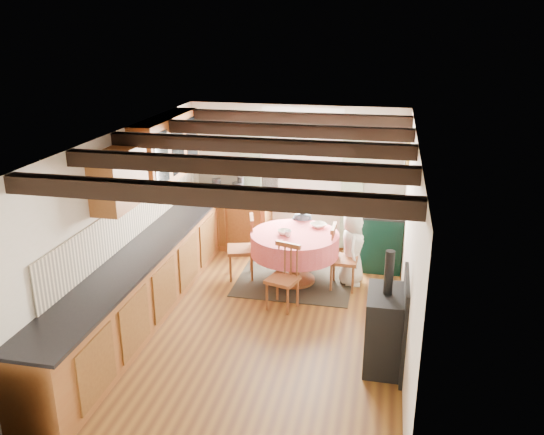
% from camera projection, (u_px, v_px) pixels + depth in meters
% --- Properties ---
extents(floor, '(3.60, 5.50, 0.00)m').
position_uv_depth(floor, '(259.00, 321.00, 7.29)').
color(floor, brown).
rests_on(floor, ground).
extents(ceiling, '(3.60, 5.50, 0.00)m').
position_uv_depth(ceiling, '(258.00, 138.00, 6.49)').
color(ceiling, white).
rests_on(ceiling, ground).
extents(wall_back, '(3.60, 0.00, 2.40)m').
position_uv_depth(wall_back, '(296.00, 177.00, 9.43)').
color(wall_back, silver).
rests_on(wall_back, ground).
extents(wall_front, '(3.60, 0.00, 2.40)m').
position_uv_depth(wall_front, '(177.00, 360.00, 4.35)').
color(wall_front, silver).
rests_on(wall_front, ground).
extents(wall_left, '(0.00, 5.50, 2.40)m').
position_uv_depth(wall_left, '(122.00, 224.00, 7.24)').
color(wall_left, silver).
rests_on(wall_left, ground).
extents(wall_right, '(0.00, 5.50, 2.40)m').
position_uv_depth(wall_right, '(409.00, 246.00, 6.54)').
color(wall_right, silver).
rests_on(wall_right, ground).
extents(beam_a, '(3.60, 0.16, 0.16)m').
position_uv_depth(beam_a, '(203.00, 195.00, 4.67)').
color(beam_a, black).
rests_on(beam_a, ceiling).
extents(beam_b, '(3.60, 0.16, 0.16)m').
position_uv_depth(beam_b, '(235.00, 166.00, 5.60)').
color(beam_b, black).
rests_on(beam_b, ceiling).
extents(beam_c, '(3.60, 0.16, 0.16)m').
position_uv_depth(beam_c, '(258.00, 145.00, 6.52)').
color(beam_c, black).
rests_on(beam_c, ceiling).
extents(beam_d, '(3.60, 0.16, 0.16)m').
position_uv_depth(beam_d, '(275.00, 130.00, 7.44)').
color(beam_d, black).
rests_on(beam_d, ceiling).
extents(beam_e, '(3.60, 0.16, 0.16)m').
position_uv_depth(beam_e, '(289.00, 118.00, 8.37)').
color(beam_e, black).
rests_on(beam_e, ceiling).
extents(splash_left, '(0.02, 4.50, 0.55)m').
position_uv_depth(splash_left, '(134.00, 217.00, 7.51)').
color(splash_left, beige).
rests_on(splash_left, wall_left).
extents(splash_back, '(1.40, 0.02, 0.55)m').
position_uv_depth(splash_back, '(238.00, 174.00, 9.60)').
color(splash_back, beige).
rests_on(splash_back, wall_back).
extents(base_cabinet_left, '(0.60, 5.30, 0.88)m').
position_uv_depth(base_cabinet_left, '(148.00, 280.00, 7.43)').
color(base_cabinet_left, brown).
rests_on(base_cabinet_left, floor).
extents(base_cabinet_back, '(1.30, 0.60, 0.88)m').
position_uv_depth(base_cabinet_back, '(232.00, 221.00, 9.61)').
color(base_cabinet_back, brown).
rests_on(base_cabinet_back, floor).
extents(worktop_left, '(0.64, 5.30, 0.04)m').
position_uv_depth(worktop_left, '(147.00, 248.00, 7.28)').
color(worktop_left, black).
rests_on(worktop_left, base_cabinet_left).
extents(worktop_back, '(1.30, 0.64, 0.04)m').
position_uv_depth(worktop_back, '(231.00, 196.00, 9.44)').
color(worktop_back, black).
rests_on(worktop_back, base_cabinet_back).
extents(wall_cabinet_glass, '(0.34, 1.80, 0.90)m').
position_uv_depth(wall_cabinet_glass, '(166.00, 148.00, 8.07)').
color(wall_cabinet_glass, brown).
rests_on(wall_cabinet_glass, wall_left).
extents(wall_cabinet_solid, '(0.34, 0.90, 0.70)m').
position_uv_depth(wall_cabinet_solid, '(119.00, 179.00, 6.70)').
color(wall_cabinet_solid, brown).
rests_on(wall_cabinet_solid, wall_left).
extents(window_frame, '(1.34, 0.03, 1.54)m').
position_uv_depth(window_frame, '(302.00, 154.00, 9.26)').
color(window_frame, white).
rests_on(window_frame, wall_back).
extents(window_pane, '(1.20, 0.01, 1.40)m').
position_uv_depth(window_pane, '(302.00, 154.00, 9.27)').
color(window_pane, white).
rests_on(window_pane, wall_back).
extents(curtain_left, '(0.35, 0.10, 2.10)m').
position_uv_depth(curtain_left, '(251.00, 182.00, 9.51)').
color(curtain_left, '#B6CDAB').
rests_on(curtain_left, wall_back).
extents(curtain_right, '(0.35, 0.10, 2.10)m').
position_uv_depth(curtain_right, '(352.00, 188.00, 9.18)').
color(curtain_right, '#B6CDAB').
rests_on(curtain_right, wall_back).
extents(curtain_rod, '(2.00, 0.03, 0.03)m').
position_uv_depth(curtain_rod, '(302.00, 118.00, 8.99)').
color(curtain_rod, black).
rests_on(curtain_rod, wall_back).
extents(wall_picture, '(0.04, 0.50, 0.60)m').
position_uv_depth(wall_picture, '(407.00, 159.00, 8.50)').
color(wall_picture, gold).
rests_on(wall_picture, wall_right).
extents(wall_plate, '(0.30, 0.02, 0.30)m').
position_uv_depth(wall_plate, '(361.00, 151.00, 9.03)').
color(wall_plate, silver).
rests_on(wall_plate, wall_back).
extents(rug, '(1.69, 1.32, 0.01)m').
position_uv_depth(rug, '(294.00, 282.00, 8.37)').
color(rug, '#2D291F').
rests_on(rug, floor).
extents(dining_table, '(1.28, 1.28, 0.77)m').
position_uv_depth(dining_table, '(294.00, 258.00, 8.25)').
color(dining_table, '#CA413A').
rests_on(dining_table, floor).
extents(chair_near, '(0.48, 0.50, 0.90)m').
position_uv_depth(chair_near, '(282.00, 277.00, 7.49)').
color(chair_near, brown).
rests_on(chair_near, floor).
extents(chair_left, '(0.53, 0.52, 0.97)m').
position_uv_depth(chair_left, '(241.00, 247.00, 8.39)').
color(chair_left, brown).
rests_on(chair_left, floor).
extents(chair_right, '(0.43, 0.42, 0.94)m').
position_uv_depth(chair_right, '(344.00, 257.00, 8.06)').
color(chair_right, brown).
rests_on(chair_right, floor).
extents(aga_range, '(0.65, 1.00, 0.92)m').
position_uv_depth(aga_range, '(381.00, 235.00, 8.92)').
color(aga_range, black).
rests_on(aga_range, floor).
extents(cast_iron_stove, '(0.42, 0.70, 1.39)m').
position_uv_depth(cast_iron_stove, '(386.00, 310.00, 6.14)').
color(cast_iron_stove, black).
rests_on(cast_iron_stove, floor).
extents(child_far, '(0.42, 0.30, 1.08)m').
position_uv_depth(child_far, '(302.00, 234.00, 8.77)').
color(child_far, '#404F60').
rests_on(child_far, floor).
extents(child_right, '(0.39, 0.57, 1.12)m').
position_uv_depth(child_right, '(352.00, 248.00, 8.17)').
color(child_right, silver).
rests_on(child_right, floor).
extents(bowl_a, '(0.32, 0.32, 0.06)m').
position_uv_depth(bowl_a, '(318.00, 225.00, 8.36)').
color(bowl_a, silver).
rests_on(bowl_a, dining_table).
extents(bowl_b, '(0.28, 0.28, 0.06)m').
position_uv_depth(bowl_b, '(284.00, 232.00, 8.08)').
color(bowl_b, silver).
rests_on(bowl_b, dining_table).
extents(cup, '(0.12, 0.12, 0.09)m').
position_uv_depth(cup, '(288.00, 234.00, 7.98)').
color(cup, silver).
rests_on(cup, dining_table).
extents(canister_tall, '(0.15, 0.15, 0.26)m').
position_uv_depth(canister_tall, '(217.00, 186.00, 9.46)').
color(canister_tall, '#262628').
rests_on(canister_tall, worktop_back).
extents(canister_wide, '(0.19, 0.19, 0.21)m').
position_uv_depth(canister_wide, '(238.00, 189.00, 9.39)').
color(canister_wide, '#262628').
rests_on(canister_wide, worktop_back).
extents(canister_slim, '(0.11, 0.11, 0.31)m').
position_uv_depth(canister_slim, '(241.00, 186.00, 9.39)').
color(canister_slim, '#262628').
rests_on(canister_slim, worktop_back).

